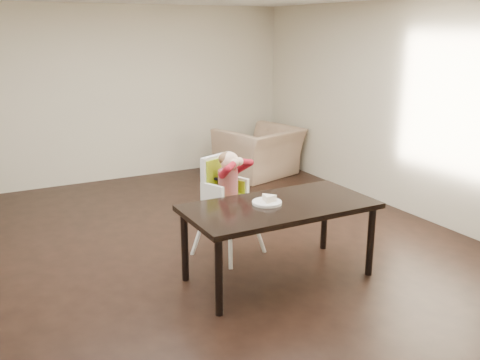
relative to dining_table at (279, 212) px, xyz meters
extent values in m
plane|color=black|center=(-0.48, 0.75, -0.67)|extent=(7.00, 7.00, 0.00)
cube|color=beige|center=(-0.48, 4.25, 0.68)|extent=(6.00, 0.02, 2.70)
cube|color=beige|center=(2.52, 0.75, 0.68)|extent=(0.02, 7.00, 2.70)
cube|color=black|center=(0.00, 0.00, 0.05)|extent=(1.80, 0.90, 0.05)
cylinder|color=black|center=(-0.82, -0.37, -0.32)|extent=(0.07, 0.07, 0.70)
cylinder|color=black|center=(0.82, -0.37, -0.32)|extent=(0.07, 0.07, 0.70)
cylinder|color=black|center=(-0.82, 0.37, -0.32)|extent=(0.07, 0.07, 0.70)
cylinder|color=black|center=(0.82, 0.37, -0.32)|extent=(0.07, 0.07, 0.70)
cylinder|color=white|center=(-0.29, 0.46, -0.37)|extent=(0.06, 0.06, 0.60)
cylinder|color=white|center=(0.11, 0.62, -0.37)|extent=(0.06, 0.06, 0.60)
cylinder|color=white|center=(-0.45, 0.86, -0.37)|extent=(0.06, 0.06, 0.60)
cylinder|color=white|center=(-0.05, 1.01, -0.37)|extent=(0.06, 0.06, 0.60)
cube|color=white|center=(-0.17, 0.74, -0.07)|extent=(0.54, 0.51, 0.05)
cube|color=#99B417|center=(-0.17, 0.74, -0.04)|extent=(0.43, 0.42, 0.03)
cube|color=white|center=(-0.23, 0.89, 0.17)|extent=(0.42, 0.21, 0.45)
cube|color=#99B417|center=(-0.22, 0.86, 0.16)|extent=(0.35, 0.15, 0.41)
cube|color=black|center=(-0.25, 0.76, 0.16)|extent=(0.10, 0.19, 0.02)
cube|color=black|center=(-0.12, 0.81, 0.16)|extent=(0.10, 0.19, 0.02)
cylinder|color=#A61312|center=(-0.17, 0.74, 0.12)|extent=(0.32, 0.32, 0.29)
sphere|color=beige|center=(-0.16, 0.72, 0.36)|extent=(0.25, 0.25, 0.19)
ellipsoid|color=brown|center=(-0.17, 0.74, 0.38)|extent=(0.25, 0.24, 0.15)
sphere|color=beige|center=(-0.16, 0.61, 0.36)|extent=(0.11, 0.11, 0.09)
sphere|color=beige|center=(-0.09, 0.64, 0.36)|extent=(0.11, 0.11, 0.09)
cylinder|color=white|center=(-0.10, 0.07, 0.09)|extent=(0.33, 0.33, 0.02)
torus|color=white|center=(-0.10, 0.07, 0.10)|extent=(0.33, 0.33, 0.01)
imported|color=tan|center=(1.72, 3.33, -0.14)|extent=(1.38, 1.09, 1.05)
camera|label=1|loc=(-2.58, -4.02, 1.67)|focal=40.00mm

